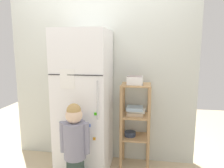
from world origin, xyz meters
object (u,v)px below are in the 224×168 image
(refrigerator, at_px, (84,103))
(child_standing, at_px, (75,140))
(fruit_bin, at_px, (135,81))
(pantry_shelf_unit, at_px, (135,118))

(refrigerator, distance_m, child_standing, 0.53)
(refrigerator, distance_m, fruit_bin, 0.66)
(refrigerator, relative_size, fruit_bin, 9.13)
(child_standing, bearing_deg, refrigerator, 93.32)
(child_standing, xyz_separation_m, fruit_bin, (0.57, 0.59, 0.53))
(refrigerator, height_order, pantry_shelf_unit, refrigerator)
(pantry_shelf_unit, distance_m, fruit_bin, 0.48)
(refrigerator, bearing_deg, pantry_shelf_unit, 13.91)
(refrigerator, bearing_deg, child_standing, -86.68)
(pantry_shelf_unit, bearing_deg, fruit_bin, -129.05)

